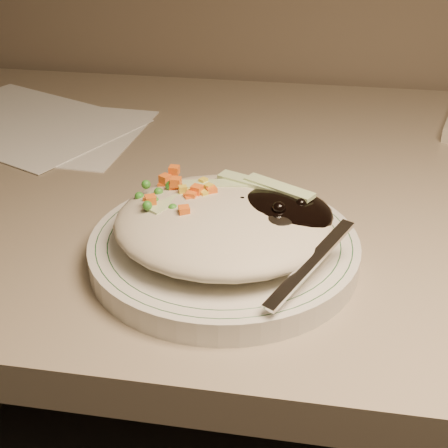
# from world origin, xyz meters

# --- Properties ---
(desk) EXTENTS (1.40, 0.70, 0.74)m
(desk) POSITION_xyz_m (0.00, 1.38, 0.54)
(desk) COLOR gray
(desk) RESTS_ON ground
(plate) EXTENTS (0.24, 0.24, 0.02)m
(plate) POSITION_xyz_m (-0.08, 1.19, 0.75)
(plate) COLOR silver
(plate) RESTS_ON desk
(plate_rim) EXTENTS (0.23, 0.23, 0.00)m
(plate_rim) POSITION_xyz_m (-0.08, 1.19, 0.76)
(plate_rim) COLOR #144723
(plate_rim) RESTS_ON plate
(meal) EXTENTS (0.21, 0.19, 0.05)m
(meal) POSITION_xyz_m (-0.08, 1.19, 0.78)
(meal) COLOR #B9AD96
(meal) RESTS_ON plate
(papers) EXTENTS (0.36, 0.31, 0.00)m
(papers) POSITION_xyz_m (-0.40, 1.47, 0.74)
(papers) COLOR white
(papers) RESTS_ON desk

